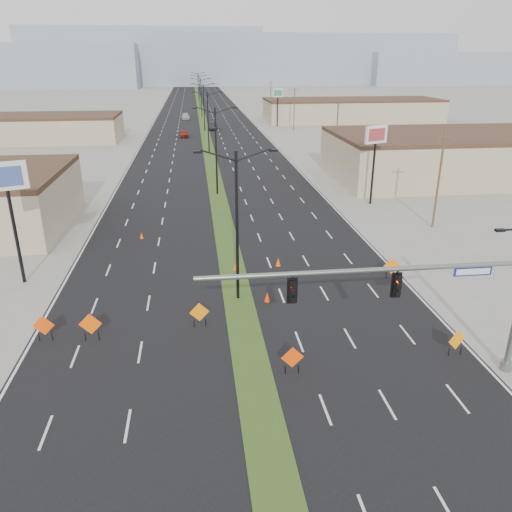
{
  "coord_description": "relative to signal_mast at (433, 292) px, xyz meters",
  "views": [
    {
      "loc": [
        -2.5,
        -18.34,
        15.24
      ],
      "look_at": [
        1.18,
        11.61,
        3.2
      ],
      "focal_mm": 35.0,
      "sensor_mm": 36.0,
      "label": 1
    }
  ],
  "objects": [
    {
      "name": "utility_pole_3",
      "position": [
        11.44,
        128.0,
        -0.12
      ],
      "size": [
        1.6,
        0.2,
        9.0
      ],
      "color": "#4C3823",
      "rests_on": "ground"
    },
    {
      "name": "streetlight_1",
      "position": [
        -8.56,
        38.0,
        0.63
      ],
      "size": [
        5.15,
        0.24,
        10.02
      ],
      "color": "black",
      "rests_on": "ground"
    },
    {
      "name": "streetlight_2",
      "position": [
        -8.56,
        66.0,
        0.63
      ],
      "size": [
        5.15,
        0.24,
        10.02
      ],
      "color": "black",
      "rests_on": "ground"
    },
    {
      "name": "utility_pole_0",
      "position": [
        11.44,
        23.0,
        -0.12
      ],
      "size": [
        1.6,
        0.2,
        9.0
      ],
      "color": "#4C3823",
      "rests_on": "ground"
    },
    {
      "name": "construction_sign_4",
      "position": [
        2.63,
        1.58,
        -3.87
      ],
      "size": [
        1.13,
        0.44,
        1.58
      ],
      "rotation": [
        0.0,
        0.0,
        0.35
      ],
      "color": "orange",
      "rests_on": "ground"
    },
    {
      "name": "road_surface",
      "position": [
        -8.56,
        98.0,
        -4.79
      ],
      "size": [
        25.0,
        400.0,
        0.02
      ],
      "primitive_type": "cube",
      "color": "black",
      "rests_on": "ground"
    },
    {
      "name": "ground",
      "position": [
        -8.56,
        -2.0,
        -4.79
      ],
      "size": [
        600.0,
        600.0,
        0.0
      ],
      "primitive_type": "plane",
      "color": "gray",
      "rests_on": "ground"
    },
    {
      "name": "streetlight_0",
      "position": [
        -8.56,
        10.0,
        0.63
      ],
      "size": [
        5.15,
        0.24,
        10.02
      ],
      "color": "black",
      "rests_on": "ground"
    },
    {
      "name": "car_mid",
      "position": [
        -6.56,
        95.68,
        -3.99
      ],
      "size": [
        2.12,
        4.99,
        1.6
      ],
      "primitive_type": "imported",
      "rotation": [
        0.0,
        0.0,
        -0.09
      ],
      "color": "black",
      "rests_on": "ground"
    },
    {
      "name": "pole_sign_east_far",
      "position": [
        8.67,
        98.94,
        2.13
      ],
      "size": [
        2.71,
        1.38,
        8.56
      ],
      "rotation": [
        0.0,
        0.0,
        0.39
      ],
      "color": "black",
      "rests_on": "ground"
    },
    {
      "name": "construction_sign_1",
      "position": [
        -17.4,
        5.6,
        -3.76
      ],
      "size": [
        1.31,
        0.1,
        1.75
      ],
      "rotation": [
        0.0,
        0.0,
        -0.04
      ],
      "color": "#FF5705",
      "rests_on": "ground"
    },
    {
      "name": "mesa_backdrop",
      "position": [
        -38.56,
        318.0,
        11.21
      ],
      "size": [
        140.0,
        50.0,
        32.0
      ],
      "primitive_type": "cube",
      "color": "#8A97AB",
      "rests_on": "ground"
    },
    {
      "name": "mesa_east",
      "position": [
        171.44,
        288.0,
        4.21
      ],
      "size": [
        160.0,
        50.0,
        18.0
      ],
      "primitive_type": "cube",
      "color": "#8A97AB",
      "rests_on": "ground"
    },
    {
      "name": "construction_sign_0",
      "position": [
        -20.06,
        5.88,
        -3.83
      ],
      "size": [
        1.23,
        0.1,
        1.64
      ],
      "rotation": [
        0.0,
        0.0,
        -0.05
      ],
      "color": "#ED4305",
      "rests_on": "ground"
    },
    {
      "name": "pole_sign_west",
      "position": [
        -23.81,
        14.58,
        2.31
      ],
      "size": [
        2.79,
        1.36,
        8.76
      ],
      "rotation": [
        0.0,
        0.0,
        0.37
      ],
      "color": "black",
      "rests_on": "ground"
    },
    {
      "name": "building_se_far",
      "position": [
        29.44,
        108.0,
        -2.29
      ],
      "size": [
        44.0,
        16.0,
        5.0
      ],
      "primitive_type": "cube",
      "color": "tan",
      "rests_on": "ground"
    },
    {
      "name": "construction_sign_5",
      "position": [
        2.94,
        11.83,
        -3.82
      ],
      "size": [
        1.24,
        0.2,
        1.66
      ],
      "rotation": [
        0.0,
        0.0,
        -0.13
      ],
      "color": "orange",
      "rests_on": "ground"
    },
    {
      "name": "building_se_near",
      "position": [
        25.44,
        43.0,
        -2.04
      ],
      "size": [
        36.0,
        18.0,
        5.5
      ],
      "primitive_type": "cube",
      "color": "tan",
      "rests_on": "ground"
    },
    {
      "name": "building_sw_far",
      "position": [
        -40.56,
        83.0,
        -2.54
      ],
      "size": [
        30.0,
        14.0,
        4.5
      ],
      "primitive_type": "cube",
      "color": "tan",
      "rests_on": "ground"
    },
    {
      "name": "construction_sign_2",
      "position": [
        -11.2,
        6.46,
        -3.85
      ],
      "size": [
        1.2,
        0.16,
        1.6
      ],
      "rotation": [
        0.0,
        0.0,
        0.1
      ],
      "color": "orange",
      "rests_on": "ground"
    },
    {
      "name": "cone_3",
      "position": [
        -16.14,
        23.06,
        -4.49
      ],
      "size": [
        0.47,
        0.47,
        0.61
      ],
      "primitive_type": "cone",
      "rotation": [
        0.0,
        0.0,
        0.35
      ],
      "color": "#EE3F05",
      "rests_on": "ground"
    },
    {
      "name": "streetlight_6",
      "position": [
        -8.56,
        178.0,
        0.63
      ],
      "size": [
        5.15,
        0.24,
        10.02
      ],
      "color": "black",
      "rests_on": "ground"
    },
    {
      "name": "cone_1",
      "position": [
        -8.33,
        14.78,
        -4.46
      ],
      "size": [
        0.4,
        0.4,
        0.67
      ],
      "primitive_type": "cone",
      "rotation": [
        0.0,
        0.0,
        0.0
      ],
      "color": "orange",
      "rests_on": "ground"
    },
    {
      "name": "cone_0",
      "position": [
        -6.66,
        9.3,
        -4.45
      ],
      "size": [
        0.43,
        0.43,
        0.68
      ],
      "primitive_type": "cone",
      "rotation": [
        0.0,
        0.0,
        -0.06
      ],
      "color": "#DD3B04",
      "rests_on": "ground"
    },
    {
      "name": "median_strip",
      "position": [
        -8.56,
        98.0,
        -4.79
      ],
      "size": [
        2.0,
        400.0,
        0.04
      ],
      "primitive_type": "cube",
      "color": "#344F1C",
      "rests_on": "ground"
    },
    {
      "name": "car_left",
      "position": [
        -13.02,
        84.96,
        -4.1
      ],
      "size": [
        1.87,
        4.16,
        1.39
      ],
      "primitive_type": "imported",
      "rotation": [
        0.0,
        0.0,
        0.06
      ],
      "color": "maroon",
      "rests_on": "ground"
    },
    {
      "name": "mesa_center",
      "position": [
        31.44,
        298.0,
        9.21
      ],
      "size": [
        220.0,
        50.0,
        28.0
      ],
      "primitive_type": "cube",
      "color": "#8A97AB",
      "rests_on": "ground"
    },
    {
      "name": "construction_sign_3",
      "position": [
        -6.56,
        1.0,
        -3.86
      ],
      "size": [
        1.19,
        0.07,
        1.58
      ],
      "rotation": [
        0.0,
        0.0,
        0.02
      ],
      "color": "#F84305",
      "rests_on": "ground"
    },
    {
      "name": "streetlight_5",
      "position": [
        -8.56,
        150.0,
        0.63
      ],
      "size": [
        5.15,
        0.24,
        10.02
      ],
      "color": "black",
      "rests_on": "ground"
    },
    {
      "name": "pole_sign_east_near",
      "position": [
        8.23,
        31.69,
        2.13
      ],
      "size": [
        2.71,
        1.39,
        8.55
      ],
      "rotation": [
        0.0,
        0.0,
        0.39
      ],
      "color": "black",
      "rests_on": "ground"
    },
    {
      "name": "streetlight_3",
      "position": [
        -8.56,
        94.0,
        0.63
      ],
      "size": [
        5.15,
        0.24,
        10.02
      ],
      "color": "black",
      "rests_on": "ground"
    },
    {
      "name": "signal_mast",
      "position": [
        0.0,
        0.0,
        0.0
      ],
      "size": [
        16.3,
        0.6,
        8.0
      ],
      "color": "slate",
      "rests_on": "ground"
    },
    {
      "name": "cone_2",
      "position": [
        -4.94,
        15.26,
        -4.45
      ],
      "size": [
        0.43,
        0.43,
        0.69
      ],
      "primitive_type": "cone",
      "rotation": [
        0.0,
        0.0,
        0.04
      ],
      "color": "#DB4F04",
      "rests_on": "ground"
    },
    {
      "name": "utility_pole_1",
      "position": [
        11.44,
        58.0,
        -0.12
      ],
      "size": [
        1.6,
        0.2,
        9.0
      ],
      "color": "#4C3823",
      "rests_on": "ground"
    },
    {
      "name": "streetlight_4",
      "position": [
        -8.56,
        122.0,
        0.63
      ],
      "size": [
        5.15,
        0.24,
        10.02
      ],
      "color": "black",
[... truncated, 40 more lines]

